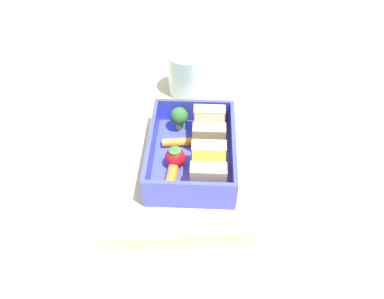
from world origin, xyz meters
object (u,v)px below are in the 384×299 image
(carrot_stick_far_left, at_px, (178,142))
(carrot_stick_left, at_px, (170,181))
(sandwich_left, at_px, (209,128))
(strawberry_far_left, at_px, (175,157))
(drinking_glass, at_px, (186,73))
(folded_napkin, at_px, (100,166))
(broccoli_floret, at_px, (179,117))
(chopstick_pair, at_px, (179,240))
(sandwich_center_left, at_px, (208,166))

(carrot_stick_far_left, xyz_separation_m, carrot_stick_left, (0.08, -0.01, 0.00))
(sandwich_left, distance_m, strawberry_far_left, 0.08)
(strawberry_far_left, bearing_deg, drinking_glass, 178.19)
(strawberry_far_left, distance_m, carrot_stick_left, 0.04)
(carrot_stick_left, distance_m, drinking_glass, 0.24)
(folded_napkin, bearing_deg, broccoli_floret, 123.79)
(strawberry_far_left, relative_size, carrot_stick_left, 0.67)
(chopstick_pair, bearing_deg, sandwich_left, 169.06)
(broccoli_floret, relative_size, carrot_stick_left, 0.75)
(carrot_stick_far_left, bearing_deg, chopstick_pair, 4.36)
(carrot_stick_left, bearing_deg, drinking_glass, 177.50)
(folded_napkin, bearing_deg, chopstick_pair, 46.44)
(broccoli_floret, distance_m, strawberry_far_left, 0.08)
(folded_napkin, bearing_deg, strawberry_far_left, 89.58)
(strawberry_far_left, height_order, drinking_glass, drinking_glass)
(sandwich_center_left, distance_m, broccoli_floret, 0.11)
(broccoli_floret, xyz_separation_m, strawberry_far_left, (0.08, -0.00, -0.01))
(strawberry_far_left, xyz_separation_m, chopstick_pair, (0.12, 0.01, -0.02))
(carrot_stick_left, height_order, drinking_glass, drinking_glass)
(sandwich_left, bearing_deg, drinking_glass, -162.94)
(strawberry_far_left, distance_m, drinking_glass, 0.20)
(carrot_stick_left, distance_m, folded_napkin, 0.12)
(strawberry_far_left, relative_size, chopstick_pair, 0.17)
(carrot_stick_left, bearing_deg, sandwich_center_left, 108.34)
(sandwich_center_left, bearing_deg, carrot_stick_left, -71.66)
(sandwich_left, bearing_deg, sandwich_center_left, 0.00)
(folded_napkin, bearing_deg, carrot_stick_left, 70.01)
(carrot_stick_far_left, bearing_deg, drinking_glass, 178.34)
(broccoli_floret, bearing_deg, drinking_glass, 177.36)
(sandwich_center_left, relative_size, strawberry_far_left, 1.75)
(sandwich_left, bearing_deg, strawberry_far_left, -40.86)
(chopstick_pair, distance_m, drinking_glass, 0.32)
(sandwich_center_left, xyz_separation_m, folded_napkin, (-0.02, -0.17, -0.03))
(carrot_stick_far_left, height_order, strawberry_far_left, strawberry_far_left)
(broccoli_floret, xyz_separation_m, carrot_stick_far_left, (0.04, 0.00, -0.02))
(carrot_stick_far_left, xyz_separation_m, chopstick_pair, (0.17, 0.01, -0.01))
(sandwich_center_left, xyz_separation_m, broccoli_floret, (-0.10, -0.05, 0.00))
(broccoli_floret, xyz_separation_m, carrot_stick_left, (0.12, -0.00, -0.02))
(chopstick_pair, height_order, folded_napkin, chopstick_pair)
(sandwich_left, bearing_deg, chopstick_pair, -10.94)
(chopstick_pair, bearing_deg, broccoli_floret, -176.22)
(sandwich_center_left, height_order, folded_napkin, sandwich_center_left)
(sandwich_left, height_order, strawberry_far_left, sandwich_left)
(carrot_stick_far_left, distance_m, carrot_stick_left, 0.08)
(sandwich_left, relative_size, folded_napkin, 0.46)
(sandwich_left, xyz_separation_m, sandwich_center_left, (0.08, 0.00, 0.00))
(carrot_stick_far_left, bearing_deg, carrot_stick_left, -4.12)
(broccoli_floret, relative_size, folded_napkin, 0.30)
(carrot_stick_far_left, height_order, carrot_stick_left, carrot_stick_left)
(sandwich_left, relative_size, broccoli_floret, 1.55)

